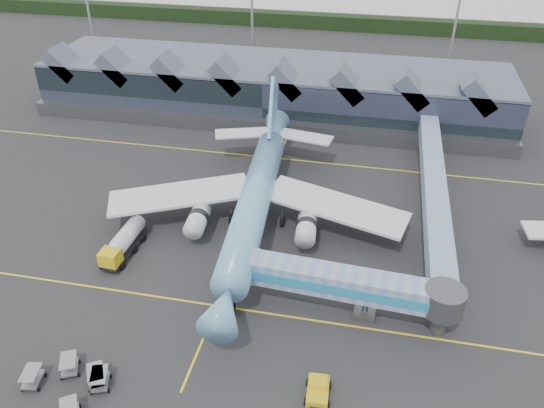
% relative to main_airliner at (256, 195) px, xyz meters
% --- Properties ---
extents(ground, '(260.00, 260.00, 0.00)m').
position_rel_main_airliner_xyz_m(ground, '(-0.72, -8.94, -4.53)').
color(ground, '#29282B').
rests_on(ground, ground).
extents(taxi_stripes, '(120.00, 60.00, 0.01)m').
position_rel_main_airliner_xyz_m(taxi_stripes, '(-0.72, 1.06, -4.53)').
color(taxi_stripes, yellow).
rests_on(taxi_stripes, ground).
extents(tree_line_far, '(260.00, 4.00, 4.00)m').
position_rel_main_airliner_xyz_m(tree_line_far, '(-0.72, 101.06, -2.53)').
color(tree_line_far, black).
rests_on(tree_line_far, ground).
extents(terminal, '(90.00, 22.25, 12.52)m').
position_rel_main_airliner_xyz_m(terminal, '(-5.79, 38.41, 0.35)').
color(terminal, black).
rests_on(terminal, ground).
extents(light_masts, '(132.40, 42.56, 22.45)m').
position_rel_main_airliner_xyz_m(light_masts, '(20.28, 53.86, 7.95)').
color(light_masts, '#9A9DA2').
rests_on(light_masts, ground).
extents(main_airliner, '(41.68, 48.06, 15.43)m').
position_rel_main_airliner_xyz_m(main_airliner, '(0.00, 0.00, 0.00)').
color(main_airliner, '#65A6CC').
rests_on(main_airliner, ground).
extents(jet_bridge, '(25.12, 5.18, 5.88)m').
position_rel_main_airliner_xyz_m(jet_bridge, '(14.80, -15.06, -0.42)').
color(jet_bridge, '#708BBA').
rests_on(jet_bridge, ground).
extents(fuel_truck, '(3.05, 9.46, 3.15)m').
position_rel_main_airliner_xyz_m(fuel_truck, '(-15.10, -9.87, -2.77)').
color(fuel_truck, black).
rests_on(fuel_truck, ground).
extents(pushback_tug, '(2.53, 3.84, 1.65)m').
position_rel_main_airliner_xyz_m(pushback_tug, '(12.17, -26.52, -3.79)').
color(pushback_tug, gold).
rests_on(pushback_tug, ground).
extents(baggage_carts, '(8.60, 7.61, 1.68)m').
position_rel_main_airliner_xyz_m(baggage_carts, '(-10.87, -30.43, -3.59)').
color(baggage_carts, gray).
rests_on(baggage_carts, ground).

